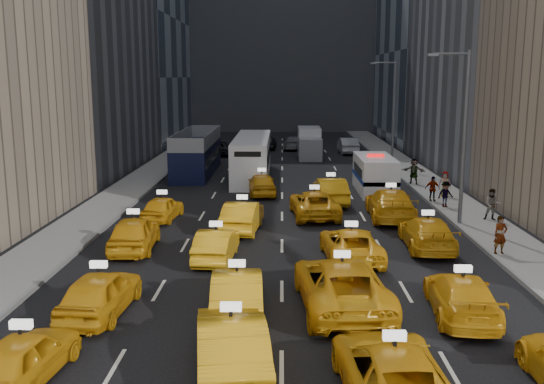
# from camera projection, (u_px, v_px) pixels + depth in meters

# --- Properties ---
(ground) EXTENTS (160.00, 160.00, 0.00)m
(ground) POSITION_uv_depth(u_px,v_px,m) (282.00, 312.00, 20.11)
(ground) COLOR black
(ground) RESTS_ON ground
(sidewalk_west) EXTENTS (3.00, 90.00, 0.15)m
(sidewalk_west) POSITION_uv_depth(u_px,v_px,m) (141.00, 181.00, 44.82)
(sidewalk_west) COLOR gray
(sidewalk_west) RESTS_ON ground
(sidewalk_east) EXTENTS (3.00, 90.00, 0.15)m
(sidewalk_east) POSITION_uv_depth(u_px,v_px,m) (425.00, 182.00, 44.47)
(sidewalk_east) COLOR gray
(sidewalk_east) RESTS_ON ground
(curb_west) EXTENTS (0.15, 90.00, 0.18)m
(curb_west) POSITION_uv_depth(u_px,v_px,m) (160.00, 181.00, 44.79)
(curb_west) COLOR slate
(curb_west) RESTS_ON ground
(curb_east) EXTENTS (0.15, 90.00, 0.18)m
(curb_east) POSITION_uv_depth(u_px,v_px,m) (405.00, 182.00, 44.49)
(curb_east) COLOR slate
(curb_east) RESTS_ON ground
(streetlight_near) EXTENTS (2.15, 0.22, 9.00)m
(streetlight_near) POSITION_uv_depth(u_px,v_px,m) (462.00, 132.00, 30.82)
(streetlight_near) COLOR #595B60
(streetlight_near) RESTS_ON ground
(streetlight_far) EXTENTS (2.15, 0.22, 9.00)m
(streetlight_far) POSITION_uv_depth(u_px,v_px,m) (392.00, 110.00, 50.46)
(streetlight_far) COLOR #595B60
(streetlight_far) RESTS_ON ground
(taxi_0) EXTENTS (2.05, 4.09, 1.34)m
(taxi_0) POSITION_uv_depth(u_px,v_px,m) (24.00, 357.00, 15.39)
(taxi_0) COLOR orange
(taxi_0) RESTS_ON ground
(taxi_1) EXTENTS (2.42, 5.21, 1.65)m
(taxi_1) POSITION_uv_depth(u_px,v_px,m) (231.00, 345.00, 15.75)
(taxi_1) COLOR orange
(taxi_1) RESTS_ON ground
(taxi_2) EXTENTS (2.74, 5.38, 1.46)m
(taxi_2) POSITION_uv_depth(u_px,v_px,m) (393.00, 373.00, 14.47)
(taxi_2) COLOR orange
(taxi_2) RESTS_ON ground
(taxi_4) EXTENTS (2.06, 4.49, 1.49)m
(taxi_4) POSITION_uv_depth(u_px,v_px,m) (100.00, 293.00, 19.77)
(taxi_4) COLOR orange
(taxi_4) RESTS_ON ground
(taxi_5) EXTENTS (1.89, 4.71, 1.52)m
(taxi_5) POSITION_uv_depth(u_px,v_px,m) (237.00, 292.00, 19.78)
(taxi_5) COLOR orange
(taxi_5) RESTS_ON ground
(taxi_6) EXTENTS (3.22, 6.20, 1.67)m
(taxi_6) POSITION_uv_depth(u_px,v_px,m) (341.00, 284.00, 20.31)
(taxi_6) COLOR orange
(taxi_6) RESTS_ON ground
(taxi_7) EXTENTS (2.36, 4.94, 1.39)m
(taxi_7) POSITION_uv_depth(u_px,v_px,m) (461.00, 296.00, 19.64)
(taxi_7) COLOR orange
(taxi_7) RESTS_ON ground
(taxi_8) EXTENTS (2.11, 4.70, 1.57)m
(taxi_8) POSITION_uv_depth(u_px,v_px,m) (134.00, 233.00, 27.11)
(taxi_8) COLOR orange
(taxi_8) RESTS_ON ground
(taxi_9) EXTENTS (1.68, 4.24, 1.37)m
(taxi_9) POSITION_uv_depth(u_px,v_px,m) (216.00, 245.00, 25.63)
(taxi_9) COLOR orange
(taxi_9) RESTS_ON ground
(taxi_10) EXTENTS (2.53, 5.00, 1.35)m
(taxi_10) POSITION_uv_depth(u_px,v_px,m) (351.00, 244.00, 25.71)
(taxi_10) COLOR orange
(taxi_10) RESTS_ON ground
(taxi_11) EXTENTS (2.19, 5.06, 1.45)m
(taxi_11) POSITION_uv_depth(u_px,v_px,m) (427.00, 233.00, 27.38)
(taxi_11) COLOR orange
(taxi_11) RESTS_ON ground
(taxi_12) EXTENTS (1.98, 4.04, 1.33)m
(taxi_12) POSITION_uv_depth(u_px,v_px,m) (162.00, 208.00, 32.87)
(taxi_12) COLOR orange
(taxi_12) RESTS_ON ground
(taxi_13) EXTENTS (2.03, 4.79, 1.54)m
(taxi_13) POSITION_uv_depth(u_px,v_px,m) (242.00, 216.00, 30.49)
(taxi_13) COLOR orange
(taxi_13) RESTS_ON ground
(taxi_14) EXTENTS (2.84, 5.42, 1.46)m
(taxi_14) POSITION_uv_depth(u_px,v_px,m) (314.00, 204.00, 33.64)
(taxi_14) COLOR orange
(taxi_14) RESTS_ON ground
(taxi_15) EXTENTS (2.55, 5.83, 1.67)m
(taxi_15) POSITION_uv_depth(u_px,v_px,m) (390.00, 204.00, 33.10)
(taxi_15) COLOR orange
(taxi_15) RESTS_ON ground
(taxi_16) EXTENTS (2.19, 4.46, 1.46)m
(taxi_16) POSITION_uv_depth(u_px,v_px,m) (262.00, 184.00, 39.79)
(taxi_16) COLOR orange
(taxi_16) RESTS_ON ground
(taxi_17) EXTENTS (1.98, 4.92, 1.59)m
(taxi_17) POSITION_uv_depth(u_px,v_px,m) (331.00, 191.00, 37.15)
(taxi_17) COLOR orange
(taxi_17) RESTS_ON ground
(nypd_van) EXTENTS (2.58, 6.12, 2.59)m
(nypd_van) POSITION_uv_depth(u_px,v_px,m) (375.00, 175.00, 40.73)
(nypd_van) COLOR silver
(nypd_van) RESTS_ON ground
(double_decker) EXTENTS (2.93, 11.62, 3.36)m
(double_decker) POSITION_uv_depth(u_px,v_px,m) (197.00, 153.00, 48.57)
(double_decker) COLOR black
(double_decker) RESTS_ON ground
(city_bus) EXTENTS (3.93, 12.47, 3.17)m
(city_bus) POSITION_uv_depth(u_px,v_px,m) (252.00, 158.00, 46.44)
(city_bus) COLOR silver
(city_bus) RESTS_ON ground
(box_truck) EXTENTS (2.97, 6.46, 2.85)m
(box_truck) POSITION_uv_depth(u_px,v_px,m) (309.00, 143.00, 58.02)
(box_truck) COLOR silver
(box_truck) RESTS_ON ground
(misc_car_0) EXTENTS (2.23, 4.91, 1.56)m
(misc_car_0) POSITION_uv_depth(u_px,v_px,m) (377.00, 166.00, 47.31)
(misc_car_0) COLOR #ACAFB3
(misc_car_0) RESTS_ON ground
(misc_car_1) EXTENTS (2.31, 4.92, 1.36)m
(misc_car_1) POSITION_uv_depth(u_px,v_px,m) (221.00, 148.00, 60.09)
(misc_car_1) COLOR black
(misc_car_1) RESTS_ON ground
(misc_car_2) EXTENTS (2.35, 5.05, 1.43)m
(misc_car_2) POSITION_uv_depth(u_px,v_px,m) (293.00, 143.00, 64.76)
(misc_car_2) COLOR slate
(misc_car_2) RESTS_ON ground
(misc_car_3) EXTENTS (1.94, 4.43, 1.49)m
(misc_car_3) POSITION_uv_depth(u_px,v_px,m) (268.00, 142.00, 64.86)
(misc_car_3) COLOR black
(misc_car_3) RESTS_ON ground
(misc_car_4) EXTENTS (1.86, 4.96, 1.62)m
(misc_car_4) POSITION_uv_depth(u_px,v_px,m) (348.00, 145.00, 61.34)
(misc_car_4) COLOR #95989C
(misc_car_4) RESTS_ON ground
(pedestrian_0) EXTENTS (0.67, 0.51, 1.67)m
(pedestrian_0) POSITION_uv_depth(u_px,v_px,m) (500.00, 235.00, 26.05)
(pedestrian_0) COLOR gray
(pedestrian_0) RESTS_ON sidewalk_east
(pedestrian_1) EXTENTS (0.91, 0.64, 1.69)m
(pedestrian_1) POSITION_uv_depth(u_px,v_px,m) (492.00, 204.00, 32.18)
(pedestrian_1) COLOR gray
(pedestrian_1) RESTS_ON sidewalk_east
(pedestrian_2) EXTENTS (1.05, 0.64, 1.52)m
(pedestrian_2) POSITION_uv_depth(u_px,v_px,m) (446.00, 194.00, 35.42)
(pedestrian_2) COLOR gray
(pedestrian_2) RESTS_ON sidewalk_east
(pedestrian_3) EXTENTS (0.93, 0.45, 1.55)m
(pedestrian_3) POSITION_uv_depth(u_px,v_px,m) (432.00, 189.00, 37.05)
(pedestrian_3) COLOR gray
(pedestrian_3) RESTS_ON sidewalk_east
(pedestrian_4) EXTENTS (0.88, 0.66, 1.61)m
(pedestrian_4) POSITION_uv_depth(u_px,v_px,m) (445.00, 184.00, 38.62)
(pedestrian_4) COLOR gray
(pedestrian_4) RESTS_ON sidewalk_east
(pedestrian_5) EXTENTS (1.73, 1.13, 1.81)m
(pedestrian_5) POSITION_uv_depth(u_px,v_px,m) (414.00, 171.00, 43.08)
(pedestrian_5) COLOR gray
(pedestrian_5) RESTS_ON sidewalk_east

